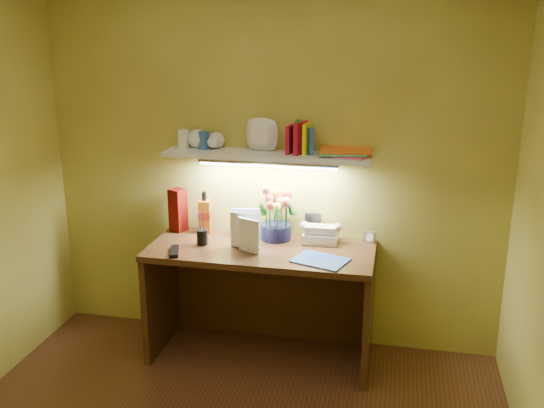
{
  "coord_description": "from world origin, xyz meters",
  "views": [
    {
      "loc": [
        0.81,
        -2.23,
        2.08
      ],
      "look_at": [
        0.04,
        1.35,
        0.99
      ],
      "focal_mm": 40.0,
      "sensor_mm": 36.0,
      "label": 1
    }
  ],
  "objects_px": {
    "desk": "(261,303)",
    "flower_bouquet": "(276,213)",
    "desk_clock": "(370,237)",
    "whisky_bottle": "(205,212)",
    "telephone": "(321,232)"
  },
  "relations": [
    {
      "from": "flower_bouquet",
      "to": "desk_clock",
      "type": "relative_size",
      "value": 4.87
    },
    {
      "from": "flower_bouquet",
      "to": "telephone",
      "type": "bearing_deg",
      "value": -0.14
    },
    {
      "from": "whisky_bottle",
      "to": "telephone",
      "type": "bearing_deg",
      "value": -2.21
    },
    {
      "from": "flower_bouquet",
      "to": "desk",
      "type": "bearing_deg",
      "value": -107.77
    },
    {
      "from": "flower_bouquet",
      "to": "whisky_bottle",
      "type": "relative_size",
      "value": 1.24
    },
    {
      "from": "desk_clock",
      "to": "whisky_bottle",
      "type": "relative_size",
      "value": 0.25
    },
    {
      "from": "desk_clock",
      "to": "desk",
      "type": "bearing_deg",
      "value": -142.98
    },
    {
      "from": "desk",
      "to": "flower_bouquet",
      "type": "height_order",
      "value": "flower_bouquet"
    },
    {
      "from": "flower_bouquet",
      "to": "whisky_bottle",
      "type": "xyz_separation_m",
      "value": [
        -0.49,
        0.03,
        -0.03
      ]
    },
    {
      "from": "desk",
      "to": "desk_clock",
      "type": "xyz_separation_m",
      "value": [
        0.65,
        0.25,
        0.41
      ]
    },
    {
      "from": "desk",
      "to": "telephone",
      "type": "height_order",
      "value": "telephone"
    },
    {
      "from": "whisky_bottle",
      "to": "desk_clock",
      "type": "bearing_deg",
      "value": 2.04
    },
    {
      "from": "desk",
      "to": "flower_bouquet",
      "type": "relative_size",
      "value": 4.04
    },
    {
      "from": "desk",
      "to": "telephone",
      "type": "xyz_separation_m",
      "value": [
        0.35,
        0.18,
        0.44
      ]
    },
    {
      "from": "flower_bouquet",
      "to": "whisky_bottle",
      "type": "height_order",
      "value": "flower_bouquet"
    }
  ]
}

